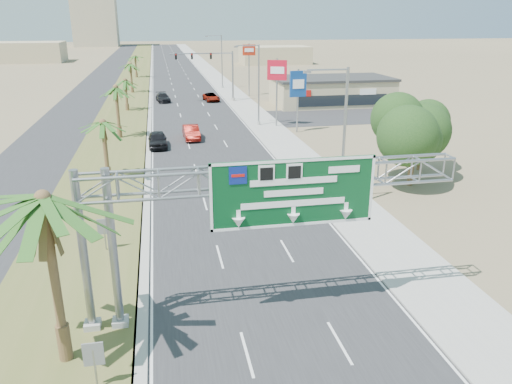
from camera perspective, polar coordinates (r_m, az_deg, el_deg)
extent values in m
cube|color=#28282B|center=(120.69, -8.86, 12.88)|extent=(12.00, 300.00, 0.02)
cube|color=#9E9B93|center=(121.33, -4.74, 13.09)|extent=(4.00, 300.00, 0.10)
cube|color=#535A28|center=(120.69, -13.72, 12.60)|extent=(7.00, 300.00, 0.12)
cube|color=#28282B|center=(121.20, -17.09, 12.31)|extent=(8.00, 300.00, 0.02)
cylinder|color=gray|center=(22.10, -16.00, -6.60)|extent=(0.36, 0.36, 7.40)
cylinder|color=gray|center=(22.26, -19.09, -6.75)|extent=(0.36, 0.36, 7.40)
cube|color=#9E9B93|center=(23.80, -15.21, -14.21)|extent=(0.70, 0.70, 0.40)
cube|color=#9E9B93|center=(23.94, -18.16, -14.31)|extent=(0.70, 0.70, 0.40)
cube|color=#06401C|center=(21.35, 4.29, -0.11)|extent=(7.20, 0.12, 3.00)
cube|color=navy|center=(20.49, -2.08, 1.90)|extent=(0.75, 0.03, 0.75)
cone|color=white|center=(21.69, 4.27, -3.04)|extent=(0.56, 0.56, 0.45)
cylinder|color=brown|center=(20.73, -21.93, -9.73)|extent=(0.36, 0.36, 7.00)
cylinder|color=brown|center=(22.09, -21.04, -15.80)|extent=(0.54, 0.54, 1.68)
cylinder|color=brown|center=(43.44, -16.80, 4.39)|extent=(0.36, 0.36, 5.00)
cylinder|color=brown|center=(43.94, -16.56, 2.00)|extent=(0.54, 0.54, 1.20)
cylinder|color=brown|center=(58.95, -15.50, 8.68)|extent=(0.36, 0.36, 5.80)
cylinder|color=brown|center=(59.37, -15.32, 6.59)|extent=(0.54, 0.54, 1.39)
cylinder|color=brown|center=(76.79, -14.60, 10.60)|extent=(0.36, 0.36, 4.50)
cylinder|color=brown|center=(77.05, -14.49, 9.35)|extent=(0.54, 0.54, 1.08)
cylinder|color=brown|center=(95.57, -14.05, 12.47)|extent=(0.36, 0.36, 5.20)
cylinder|color=brown|center=(95.81, -13.95, 11.30)|extent=(0.54, 0.54, 1.25)
cylinder|color=brown|center=(120.44, -13.56, 13.72)|extent=(0.36, 0.36, 4.80)
cylinder|color=brown|center=(120.62, -13.49, 12.86)|extent=(0.54, 0.54, 1.15)
cylinder|color=gray|center=(35.15, 10.01, 5.73)|extent=(0.20, 0.20, 10.00)
cylinder|color=gray|center=(33.88, 8.22, 13.66)|extent=(2.80, 0.12, 0.12)
cube|color=slate|center=(33.46, 5.88, 13.51)|extent=(0.50, 0.22, 0.18)
cylinder|color=#9E9B93|center=(36.54, 9.58, -1.52)|extent=(0.44, 0.44, 0.50)
cylinder|color=gray|center=(63.63, 0.32, 12.02)|extent=(0.20, 0.20, 10.00)
cylinder|color=gray|center=(62.94, -0.98, 16.37)|extent=(2.80, 0.12, 0.12)
cube|color=slate|center=(62.71, -2.29, 16.26)|extent=(0.50, 0.22, 0.18)
cylinder|color=#9E9B93|center=(64.40, 0.31, 7.83)|extent=(0.44, 0.44, 0.50)
cylinder|color=gray|center=(98.99, -3.92, 14.59)|extent=(0.20, 0.20, 10.00)
cylinder|color=gray|center=(98.55, -4.83, 17.38)|extent=(2.80, 0.12, 0.12)
cube|color=slate|center=(98.41, -5.67, 17.29)|extent=(0.50, 0.22, 0.18)
cylinder|color=#9E9B93|center=(99.50, -3.85, 11.87)|extent=(0.44, 0.44, 0.50)
cylinder|color=gray|center=(83.27, -2.67, 13.04)|extent=(0.28, 0.28, 8.00)
cylinder|color=gray|center=(82.36, -6.28, 15.46)|extent=(10.00, 0.18, 0.18)
cube|color=black|center=(82.34, -5.18, 15.22)|extent=(0.32, 0.18, 0.95)
cube|color=black|center=(82.08, -7.34, 15.13)|extent=(0.32, 0.18, 0.95)
cube|color=black|center=(81.94, -9.14, 15.04)|extent=(0.32, 0.18, 0.95)
sphere|color=red|center=(82.20, -5.18, 15.42)|extent=(0.22, 0.22, 0.22)
imported|color=black|center=(82.99, -2.70, 15.10)|extent=(0.16, 0.16, 0.60)
cylinder|color=#9E9B93|center=(83.75, -2.63, 10.52)|extent=(0.56, 0.56, 0.60)
cube|color=tan|center=(81.27, 8.59, 11.27)|extent=(18.00, 10.00, 4.00)
cylinder|color=brown|center=(42.52, 17.38, 3.25)|extent=(0.44, 0.44, 3.90)
sphere|color=black|center=(41.91, 17.73, 6.66)|extent=(4.50, 4.50, 4.50)
cylinder|color=brown|center=(47.39, 18.33, 4.37)|extent=(0.44, 0.44, 3.30)
sphere|color=black|center=(46.91, 18.61, 6.97)|extent=(3.50, 3.50, 3.50)
cylinder|color=gray|center=(20.22, -17.88, -18.81)|extent=(0.08, 0.08, 1.80)
cube|color=slate|center=(19.81, -18.09, -17.21)|extent=(0.75, 0.06, 0.95)
cylinder|color=gray|center=(30.64, -16.87, -5.00)|extent=(0.08, 0.08, 1.80)
cube|color=slate|center=(30.37, -17.00, -3.79)|extent=(0.75, 0.06, 0.95)
cube|color=tan|center=(261.33, -18.03, 19.41)|extent=(20.00, 16.00, 35.00)
cube|color=tan|center=(174.84, -25.09, 14.28)|extent=(24.00, 14.00, 6.00)
cube|color=tan|center=(154.26, 2.16, 15.37)|extent=(20.00, 12.00, 5.00)
imported|color=black|center=(54.23, -11.19, 5.88)|extent=(2.04, 4.86, 1.64)
imported|color=maroon|center=(57.30, -7.41, 6.77)|extent=(1.85, 4.86, 1.58)
imported|color=gray|center=(84.07, -5.15, 10.74)|extent=(2.66, 4.89, 1.30)
imported|color=black|center=(84.31, -10.59, 10.55)|extent=(2.54, 5.02, 1.40)
cylinder|color=gray|center=(63.11, 2.38, 11.22)|extent=(0.20, 0.20, 8.40)
cube|color=red|center=(62.78, 2.42, 13.75)|extent=(2.34, 1.17, 2.40)
cube|color=white|center=(62.60, 2.46, 13.73)|extent=(1.58, 0.66, 0.84)
cylinder|color=gray|center=(60.08, 4.78, 10.30)|extent=(0.20, 0.20, 7.45)
cube|color=navy|center=(59.80, 4.83, 12.21)|extent=(2.02, 0.53, 3.00)
cube|color=white|center=(59.63, 4.88, 12.19)|extent=(1.40, 0.20, 1.05)
cylinder|color=gray|center=(89.20, -0.80, 13.77)|extent=(0.20, 0.20, 8.91)
cube|color=#B3230E|center=(88.94, -0.81, 15.92)|extent=(2.21, 0.38, 1.80)
cube|color=white|center=(88.76, -0.79, 15.92)|extent=(1.54, 0.09, 0.63)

